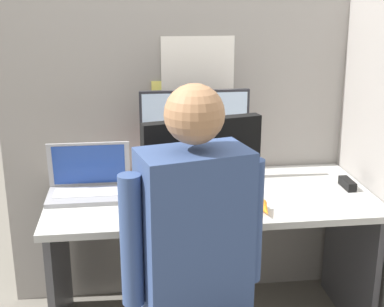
# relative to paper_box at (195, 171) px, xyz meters

# --- Properties ---
(cubicle_panel_back) EXTENTS (1.97, 0.05, 1.65)m
(cubicle_panel_back) POSITION_rel_paper_box_xyz_m (0.05, 0.17, 0.08)
(cubicle_panel_back) COLOR gray
(cubicle_panel_back) RESTS_ON ground
(cubicle_panel_right) EXTENTS (0.04, 1.34, 1.65)m
(cubicle_panel_right) POSITION_rel_paper_box_xyz_m (0.81, -0.27, 0.08)
(cubicle_panel_right) COLOR gray
(cubicle_panel_right) RESTS_ON ground
(desk) EXTENTS (1.47, 0.70, 0.70)m
(desk) POSITION_rel_paper_box_xyz_m (0.05, -0.20, -0.21)
(desk) COLOR #B7B7B2
(desk) RESTS_ON ground
(paper_box) EXTENTS (0.31, 0.22, 0.08)m
(paper_box) POSITION_rel_paper_box_xyz_m (0.00, 0.00, 0.00)
(paper_box) COLOR red
(paper_box) RESTS_ON desk
(monitor) EXTENTS (0.52, 0.19, 0.36)m
(monitor) POSITION_rel_paper_box_xyz_m (0.00, 0.00, 0.23)
(monitor) COLOR #232328
(monitor) RESTS_ON paper_box
(laptop) EXTENTS (0.37, 0.22, 0.23)m
(laptop) POSITION_rel_paper_box_xyz_m (-0.50, -0.16, 0.01)
(laptop) COLOR #99999E
(laptop) RESTS_ON desk
(mouse) EXTENTS (0.07, 0.05, 0.03)m
(mouse) POSITION_rel_paper_box_xyz_m (-0.27, -0.24, -0.03)
(mouse) COLOR gray
(mouse) RESTS_ON desk
(stapler) EXTENTS (0.04, 0.13, 0.04)m
(stapler) POSITION_rel_paper_box_xyz_m (0.70, -0.21, -0.02)
(stapler) COLOR black
(stapler) RESTS_ON desk
(carrot_toy) EXTENTS (0.05, 0.13, 0.05)m
(carrot_toy) POSITION_rel_paper_box_xyz_m (0.23, -0.46, -0.02)
(carrot_toy) COLOR orange
(carrot_toy) RESTS_ON desk
(office_chair) EXTENTS (0.56, 0.61, 1.17)m
(office_chair) POSITION_rel_paper_box_xyz_m (-0.09, -0.81, -0.16)
(office_chair) COLOR black
(office_chair) RESTS_ON ground
(person) EXTENTS (0.47, 0.45, 1.34)m
(person) POSITION_rel_paper_box_xyz_m (-0.13, -0.97, 0.03)
(person) COLOR brown
(person) RESTS_ON ground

